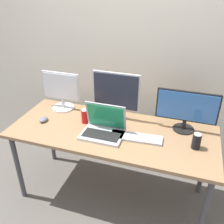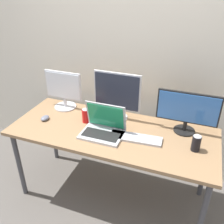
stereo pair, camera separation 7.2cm
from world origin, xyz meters
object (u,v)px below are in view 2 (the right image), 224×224
at_px(keyboard_main, 136,138).
at_px(mouse_by_keyboard, 45,118).
at_px(monitor_center, 117,95).
at_px(soda_can_by_laptop, 196,143).
at_px(laptop_silver, 103,127).
at_px(monitor_right, 187,111).
at_px(work_desk, 112,137).
at_px(soda_can_near_keyboard, 86,116).
at_px(monitor_left, 64,90).

height_order(keyboard_main, mouse_by_keyboard, mouse_by_keyboard).
height_order(monitor_center, keyboard_main, monitor_center).
relative_size(monitor_center, soda_can_by_laptop, 3.46).
height_order(monitor_center, laptop_silver, monitor_center).
distance_m(monitor_right, laptop_silver, 0.69).
height_order(work_desk, monitor_center, monitor_center).
relative_size(work_desk, keyboard_main, 4.17).
distance_m(laptop_silver, keyboard_main, 0.28).
height_order(mouse_by_keyboard, soda_can_by_laptop, soda_can_by_laptop).
relative_size(monitor_right, keyboard_main, 1.19).
relative_size(monitor_right, mouse_by_keyboard, 5.32).
xyz_separation_m(work_desk, monitor_center, (-0.03, 0.21, 0.30)).
distance_m(laptop_silver, soda_can_near_keyboard, 0.25).
xyz_separation_m(laptop_silver, mouse_by_keyboard, (-0.58, 0.02, -0.04)).
bearing_deg(soda_can_near_keyboard, monitor_right, 10.10).
bearing_deg(monitor_right, laptop_silver, -156.82).
bearing_deg(monitor_center, monitor_right, -1.06).
bearing_deg(monitor_left, mouse_by_keyboard, -100.18).
height_order(work_desk, soda_can_near_keyboard, soda_can_near_keyboard).
height_order(monitor_right, laptop_silver, monitor_right).
bearing_deg(soda_can_by_laptop, monitor_right, 114.42).
relative_size(monitor_left, monitor_center, 0.85).
relative_size(monitor_center, soda_can_near_keyboard, 3.46).
bearing_deg(laptop_silver, monitor_right, 23.18).
bearing_deg(monitor_right, soda_can_by_laptop, -65.58).
height_order(monitor_right, soda_can_by_laptop, monitor_right).
bearing_deg(soda_can_near_keyboard, work_desk, -11.39).
xyz_separation_m(monitor_right, soda_can_near_keyboard, (-0.84, -0.15, -0.13)).
bearing_deg(laptop_silver, monitor_left, 150.71).
height_order(mouse_by_keyboard, soda_can_near_keyboard, soda_can_near_keyboard).
relative_size(monitor_left, laptop_silver, 1.09).
bearing_deg(soda_can_near_keyboard, mouse_by_keyboard, -164.71).
relative_size(work_desk, monitor_center, 3.98).
relative_size(work_desk, soda_can_near_keyboard, 13.76).
bearing_deg(work_desk, mouse_by_keyboard, -175.90).
xyz_separation_m(monitor_left, soda_can_near_keyboard, (0.31, -0.18, -0.13)).
distance_m(work_desk, monitor_center, 0.37).
height_order(laptop_silver, soda_can_by_laptop, laptop_silver).
distance_m(keyboard_main, soda_can_by_laptop, 0.46).
bearing_deg(monitor_right, monitor_center, 178.94).
bearing_deg(monitor_center, soda_can_near_keyboard, -145.52).
height_order(monitor_right, keyboard_main, monitor_right).
xyz_separation_m(work_desk, monitor_right, (0.57, 0.20, 0.26)).
bearing_deg(soda_can_by_laptop, soda_can_near_keyboard, 174.99).
relative_size(laptop_silver, mouse_by_keyboard, 3.67).
distance_m(monitor_center, soda_can_by_laptop, 0.77).
bearing_deg(work_desk, keyboard_main, -12.78).
xyz_separation_m(keyboard_main, soda_can_near_keyboard, (-0.49, 0.10, 0.05)).
bearing_deg(laptop_silver, work_desk, 50.35).
height_order(monitor_right, mouse_by_keyboard, monitor_right).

